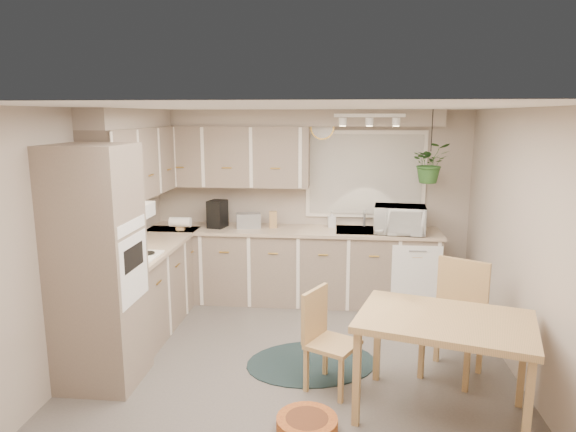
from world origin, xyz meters
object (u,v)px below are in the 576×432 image
Objects in this scene: braided_rug at (312,363)px; pet_bed at (307,424)px; chair_left at (333,341)px; microwave at (400,216)px; dining_table at (442,367)px; chair_back at (453,321)px.

braided_rug is 2.69× the size of pet_bed.
chair_left is at bearing -64.61° from braided_rug.
pet_bed is 0.77× the size of microwave.
dining_table is 2.16× the size of microwave.
microwave is (-0.10, 2.33, 0.74)m from dining_table.
dining_table is at bearing -82.11° from microwave.
microwave is at bearing 92.48° from dining_table.
chair_left is 1.12m from chair_back.
dining_table is 0.91m from chair_left.
pet_bed is at bearing -103.97° from microwave.
microwave is (0.75, 2.01, 0.71)m from chair_left.
pet_bed is (0.03, -1.07, 0.05)m from braided_rug.
chair_back is 1.81m from microwave.
chair_back reaches higher than chair_left.
chair_left is at bearing 47.46° from chair_back.
chair_back reaches higher than pet_bed.
pet_bed reaches higher than braided_rug.
chair_back is 0.84× the size of braided_rug.
chair_left is 1.45× the size of microwave.
chair_left is (-0.85, 0.32, 0.03)m from dining_table.
chair_left is at bearing -105.07° from microwave.
chair_back is at bearing -4.35° from braided_rug.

